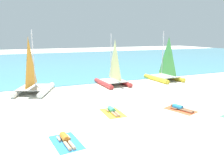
# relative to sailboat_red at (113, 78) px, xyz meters

# --- Properties ---
(ground_plane) EXTENTS (120.00, 120.00, 0.00)m
(ground_plane) POSITION_rel_sailboat_red_xyz_m (-2.15, 0.47, -0.70)
(ground_plane) COLOR silver
(ocean_water) EXTENTS (120.00, 40.00, 0.05)m
(ocean_water) POSITION_rel_sailboat_red_xyz_m (-2.15, 21.25, -0.67)
(ocean_water) COLOR #4C9EB7
(ocean_water) RESTS_ON ground
(sailboat_red) EXTENTS (2.38, 3.65, 4.70)m
(sailboat_red) POSITION_rel_sailboat_red_xyz_m (0.00, 0.00, 0.00)
(sailboat_red) COLOR #CC3838
(sailboat_red) RESTS_ON ground
(sailboat_white) EXTENTS (3.75, 4.48, 5.00)m
(sailboat_white) POSITION_rel_sailboat_red_xyz_m (-7.07, -0.10, 0.05)
(sailboat_white) COLOR white
(sailboat_white) RESTS_ON ground
(sailboat_yellow) EXTENTS (2.52, 3.85, 4.93)m
(sailboat_yellow) POSITION_rel_sailboat_red_xyz_m (5.79, -0.00, 0.04)
(sailboat_yellow) COLOR yellow
(sailboat_yellow) RESTS_ON ground
(towel_leftmost) EXTENTS (1.27, 1.99, 0.01)m
(towel_leftmost) POSITION_rel_sailboat_red_xyz_m (-6.60, -9.89, -0.69)
(towel_leftmost) COLOR #338CD8
(towel_leftmost) RESTS_ON ground
(sunbather_leftmost) EXTENTS (0.58, 1.57, 0.30)m
(sunbather_leftmost) POSITION_rel_sailboat_red_xyz_m (-6.61, -9.82, -0.57)
(sunbather_leftmost) COLOR orange
(sunbather_leftmost) RESTS_ON towel_leftmost
(towel_center_left) EXTENTS (1.16, 1.93, 0.01)m
(towel_center_left) POSITION_rel_sailboat_red_xyz_m (-3.19, -7.16, -0.69)
(towel_center_left) COLOR yellow
(towel_center_left) RESTS_ON ground
(sunbather_center_left) EXTENTS (0.55, 1.56, 0.30)m
(sunbather_center_left) POSITION_rel_sailboat_red_xyz_m (-3.18, -7.09, -0.57)
(sunbather_center_left) COLOR #3FB28C
(sunbather_center_left) RESTS_ON towel_center_left
(towel_center_right) EXTENTS (1.62, 2.14, 0.01)m
(towel_center_right) POSITION_rel_sailboat_red_xyz_m (0.90, -8.36, -0.69)
(towel_center_right) COLOR #EA5933
(towel_center_right) RESTS_ON ground
(sunbather_center_right) EXTENTS (0.84, 1.54, 0.30)m
(sunbather_center_right) POSITION_rel_sailboat_red_xyz_m (0.88, -8.29, -0.57)
(sunbather_center_right) COLOR #268CCC
(sunbather_center_right) RESTS_ON towel_center_right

